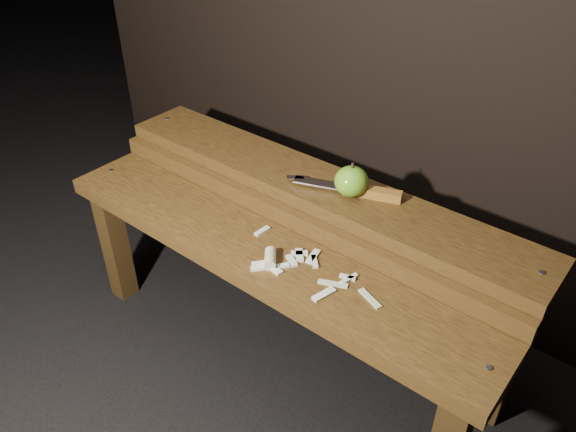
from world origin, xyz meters
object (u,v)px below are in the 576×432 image
Objects in this scene: bench_rear_tier at (314,209)px; knife at (362,191)px; bench_front_tier at (256,272)px; apple at (351,181)px.

knife is at bearing 8.63° from bench_rear_tier.
apple is at bearing 65.79° from bench_front_tier.
bench_front_tier is 14.07× the size of apple.
bench_front_tier is 0.23m from bench_rear_tier.
apple is (0.10, 0.00, 0.12)m from bench_rear_tier.
bench_rear_tier is 0.16m from knife.
bench_front_tier is 1.00× the size of bench_rear_tier.
bench_rear_tier reaches higher than bench_front_tier.
bench_front_tier is at bearing -114.21° from apple.
knife reaches higher than bench_rear_tier.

